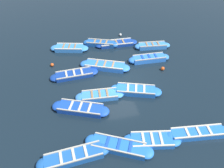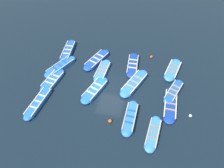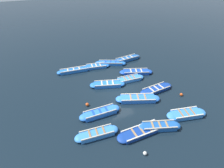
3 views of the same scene
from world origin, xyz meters
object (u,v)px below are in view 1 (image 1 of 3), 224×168
object	(u,v)px
boat_mid_row	(136,90)
buoy_white_drifting	(163,69)
boat_inner_gap	(152,140)
boat_outer_right	(119,146)
boat_end_of_row	(152,46)
boat_tucked	(69,48)
buoy_yellow_far	(120,35)
boat_centre	(74,75)
boat_near_quay	(105,66)
boat_broadside	(101,44)
boat_outer_left	(80,109)
boat_far_corner	(116,44)
buoy_orange_near	(52,65)
boat_drifting	(149,59)
boat_stern_in	(100,96)
boat_alongside	(198,133)
boat_bow_out	(74,157)

from	to	relation	value
boat_mid_row	buoy_white_drifting	world-z (taller)	boat_mid_row
boat_inner_gap	buoy_white_drifting	size ratio (longest dim) A/B	11.56
boat_outer_right	boat_end_of_row	distance (m)	10.94
boat_tucked	buoy_yellow_far	world-z (taller)	boat_tucked
boat_outer_right	boat_end_of_row	world-z (taller)	boat_end_of_row
boat_centre	boat_near_quay	world-z (taller)	boat_near_quay
boat_broadside	boat_inner_gap	distance (m)	10.91
boat_outer_left	boat_far_corner	xyz separation A→B (m)	(4.06, 7.48, -0.03)
boat_far_corner	buoy_white_drifting	distance (m)	5.26
boat_outer_left	buoy_orange_near	size ratio (longest dim) A/B	13.94
boat_drifting	boat_far_corner	bearing A→B (deg)	124.30
boat_drifting	boat_tucked	distance (m)	7.06
boat_near_quay	buoy_white_drifting	distance (m)	4.56
boat_stern_in	boat_centre	xyz separation A→B (m)	(-1.50, 2.69, -0.01)
buoy_orange_near	buoy_yellow_far	world-z (taller)	buoy_orange_near
buoy_orange_near	boat_broadside	bearing A→B (deg)	28.51
boat_drifting	buoy_yellow_far	bearing A→B (deg)	105.75
boat_outer_right	buoy_white_drifting	world-z (taller)	boat_outer_right
buoy_yellow_far	buoy_white_drifting	size ratio (longest dim) A/B	0.89
boat_mid_row	boat_inner_gap	distance (m)	4.11
boat_stern_in	boat_near_quay	bearing A→B (deg)	73.55
boat_tucked	buoy_orange_near	distance (m)	2.68
boat_alongside	boat_broadside	distance (m)	11.58
buoy_white_drifting	boat_near_quay	bearing A→B (deg)	164.51
boat_drifting	boat_outer_right	world-z (taller)	boat_drifting
boat_stern_in	boat_centre	bearing A→B (deg)	119.16
boat_outer_left	buoy_white_drifting	distance (m)	7.37
boat_mid_row	buoy_white_drifting	distance (m)	3.48
boat_bow_out	boat_near_quay	distance (m)	8.09
boat_drifting	boat_tucked	bearing A→B (deg)	154.22
boat_stern_in	boat_alongside	size ratio (longest dim) A/B	0.87
boat_far_corner	boat_inner_gap	distance (m)	10.68
boat_end_of_row	boat_tucked	distance (m)	7.44
boat_mid_row	buoy_white_drifting	bearing A→B (deg)	36.12
boat_broadside	boat_bow_out	size ratio (longest dim) A/B	0.86
buoy_white_drifting	boat_outer_right	bearing A→B (deg)	-129.15
boat_far_corner	boat_near_quay	world-z (taller)	boat_near_quay
boat_alongside	boat_outer_left	bearing A→B (deg)	152.54
boat_far_corner	boat_tucked	xyz separation A→B (m)	(-4.28, 0.03, 0.03)
boat_outer_left	boat_near_quay	distance (m)	4.80
boat_tucked	buoy_yellow_far	size ratio (longest dim) A/B	13.48
boat_tucked	buoy_orange_near	size ratio (longest dim) A/B	12.81
boat_drifting	boat_stern_in	bearing A→B (deg)	-143.56
boat_drifting	boat_mid_row	bearing A→B (deg)	-121.87
boat_drifting	boat_bow_out	world-z (taller)	boat_drifting
boat_centre	buoy_orange_near	xyz separation A→B (m)	(-1.65, 1.67, -0.02)
boat_outer_left	buoy_yellow_far	distance (m)	10.29
boat_tucked	buoy_orange_near	bearing A→B (deg)	-124.63
boat_outer_right	boat_end_of_row	bearing A→B (deg)	60.55
boat_outer_right	buoy_orange_near	xyz separation A→B (m)	(-3.49, 8.50, -0.03)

